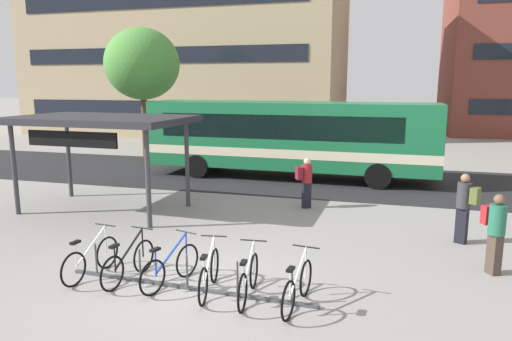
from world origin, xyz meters
The scene contains 16 objects.
ground centered at (0.00, 0.00, 0.00)m, with size 200.00×200.00×0.00m, color gray.
bus_lane_asphalt centered at (0.00, 11.14, 0.00)m, with size 80.00×7.20×0.01m, color #232326.
city_bus centered at (-0.27, 11.14, 1.78)m, with size 12.08×2.84×3.20m.
bike_rack centered at (-0.01, -0.25, 0.09)m, with size 5.24×0.32×0.70m.
parked_bicycle_white_0 centered at (-2.17, -0.23, 0.38)m, with size 0.52×1.72×0.99m.
parked_bicycle_black_1 centered at (-1.31, -0.20, 0.38)m, with size 0.52×1.72×0.99m.
parked_bicycle_blue_2 centered at (-0.38, -0.19, 0.38)m, with size 0.64×1.67×0.99m.
parked_bicycle_white_3 centered at (0.47, -0.29, 0.38)m, with size 0.52×1.71×0.99m.
parked_bicycle_silver_4 centered at (1.27, -0.34, 0.38)m, with size 0.52×1.72×0.99m.
parked_bicycle_white_5 centered at (2.21, -0.42, 0.38)m, with size 0.52×1.72×0.99m.
transit_shelter centered at (-4.89, 4.43, 2.77)m, with size 5.49×3.43×2.97m.
commuter_red_pack_0 centered at (5.89, 2.22, 1.00)m, with size 0.52×0.61×1.73m.
commuter_maroon_pack_1 centered at (1.18, 6.42, 0.94)m, with size 0.61×0.53×1.63m.
commuter_olive_pack_3 centered at (5.56, 4.10, 1.03)m, with size 0.60×0.52×1.78m.
street_tree_0 centered at (-9.04, 14.68, 4.96)m, with size 3.93×3.93×6.85m.
building_left_wing centered at (-11.99, 28.35, 7.35)m, with size 23.95×12.36×14.70m.
Camera 1 is at (3.61, -8.20, 3.97)m, focal length 33.02 mm.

